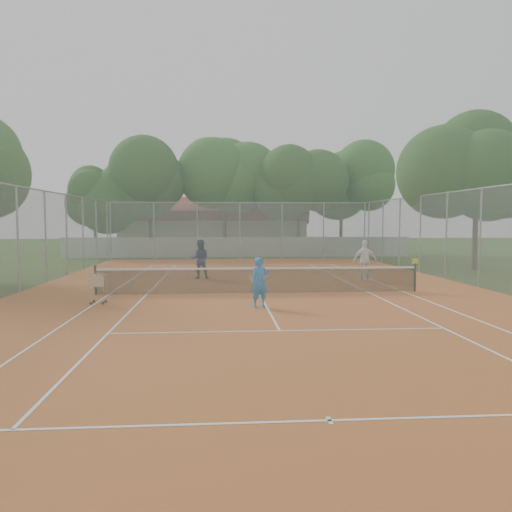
{
  "coord_description": "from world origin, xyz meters",
  "views": [
    {
      "loc": [
        -1.46,
        -18.3,
        2.69
      ],
      "look_at": [
        0.0,
        1.5,
        1.3
      ],
      "focal_mm": 35.0,
      "sensor_mm": 36.0,
      "label": 1
    }
  ],
  "objects": [
    {
      "name": "boundary_wall",
      "position": [
        0.0,
        19.0,
        0.75
      ],
      "size": [
        26.0,
        0.3,
        1.5
      ],
      "primitive_type": "cube",
      "color": "silver",
      "rests_on": "ground"
    },
    {
      "name": "player_far_left",
      "position": [
        -2.36,
        4.98,
        0.93
      ],
      "size": [
        0.91,
        0.72,
        1.82
      ],
      "primitive_type": "imported",
      "rotation": [
        0.0,
        0.0,
        3.18
      ],
      "color": "#1B1745",
      "rests_on": "court_pad"
    },
    {
      "name": "perimeter_fence",
      "position": [
        0.0,
        0.0,
        2.0
      ],
      "size": [
        18.0,
        34.0,
        4.0
      ],
      "primitive_type": "cube",
      "color": "slate",
      "rests_on": "ground"
    },
    {
      "name": "ground",
      "position": [
        0.0,
        0.0,
        0.0
      ],
      "size": [
        120.0,
        120.0,
        0.0
      ],
      "primitive_type": "plane",
      "color": "#1C390F",
      "rests_on": "ground"
    },
    {
      "name": "player_far_right",
      "position": [
        5.09,
        3.66,
        0.93
      ],
      "size": [
        1.07,
        0.44,
        1.82
      ],
      "primitive_type": "imported",
      "rotation": [
        0.0,
        0.0,
        3.14
      ],
      "color": "white",
      "rests_on": "court_pad"
    },
    {
      "name": "court_lines",
      "position": [
        0.0,
        0.0,
        0.02
      ],
      "size": [
        10.98,
        23.78,
        0.01
      ],
      "primitive_type": "cube",
      "color": "white",
      "rests_on": "court_pad"
    },
    {
      "name": "tennis_net",
      "position": [
        0.0,
        0.0,
        0.51
      ],
      "size": [
        11.88,
        0.1,
        0.98
      ],
      "primitive_type": "cube",
      "color": "black",
      "rests_on": "court_pad"
    },
    {
      "name": "player_near",
      "position": [
        -0.21,
        -3.06,
        0.8
      ],
      "size": [
        0.66,
        0.54,
        1.56
      ],
      "primitive_type": "imported",
      "rotation": [
        0.0,
        0.0,
        0.34
      ],
      "color": "blue",
      "rests_on": "court_pad"
    },
    {
      "name": "clubhouse",
      "position": [
        -2.0,
        29.0,
        2.2
      ],
      "size": [
        16.4,
        9.0,
        4.4
      ],
      "primitive_type": "cube",
      "color": "beige",
      "rests_on": "ground"
    },
    {
      "name": "ball_hopper",
      "position": [
        -5.36,
        -2.03,
        0.54
      ],
      "size": [
        0.55,
        0.55,
        1.03
      ],
      "primitive_type": "cube",
      "rotation": [
        0.0,
        0.0,
        0.12
      ],
      "color": "silver",
      "rests_on": "court_pad"
    },
    {
      "name": "court_pad",
      "position": [
        0.0,
        0.0,
        0.01
      ],
      "size": [
        18.0,
        34.0,
        0.02
      ],
      "primitive_type": "cube",
      "color": "#B85823",
      "rests_on": "ground"
    },
    {
      "name": "tropical_trees",
      "position": [
        0.0,
        22.0,
        5.0
      ],
      "size": [
        29.0,
        19.0,
        10.0
      ],
      "primitive_type": "cube",
      "color": "#11350D",
      "rests_on": "ground"
    }
  ]
}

